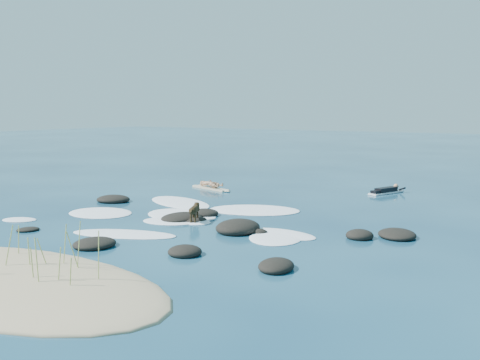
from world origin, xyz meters
The scene contains 8 objects.
ground centered at (0.00, 0.00, 0.00)m, with size 160.00×160.00×0.00m, color #0A2642.
sand_dune centered at (0.00, -8.20, 0.00)m, with size 9.00×4.40×0.60m, color #9E8966.
dune_grass centered at (0.50, -7.80, 0.63)m, with size 3.90×2.14×1.25m.
reef_rocks centered at (0.58, -1.15, 0.09)m, with size 13.84×7.40×0.51m.
breaking_foam centered at (-1.19, 0.10, 0.01)m, with size 10.94×8.65×0.12m.
standing_surfer_rig centered at (-4.57, 6.06, 0.65)m, with size 2.83×1.13×1.64m.
paddling_surfer_rig centered at (3.24, 9.38, 0.14)m, with size 1.34×2.26×0.40m.
dog centered at (-0.39, -0.74, 0.46)m, with size 0.58×1.03×0.70m.
Camera 1 is at (10.77, -15.31, 3.90)m, focal length 40.00 mm.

